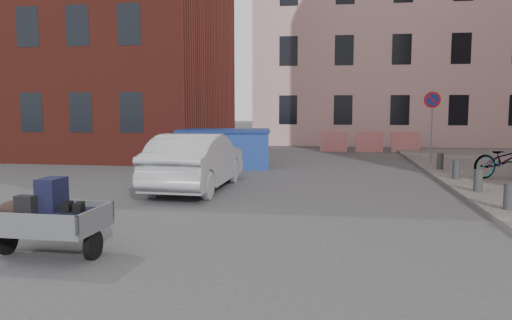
% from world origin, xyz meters
% --- Properties ---
extents(ground, '(120.00, 120.00, 0.00)m').
position_xyz_m(ground, '(0.00, 0.00, 0.00)').
color(ground, '#38383A').
rests_on(ground, ground).
extents(building_brick, '(12.00, 10.00, 14.00)m').
position_xyz_m(building_brick, '(-9.00, 13.00, 7.00)').
color(building_brick, '#591E16').
rests_on(building_brick, ground).
extents(building_pink, '(16.00, 8.00, 14.00)m').
position_xyz_m(building_pink, '(6.00, 22.00, 7.00)').
color(building_pink, '#D6A5A4').
rests_on(building_pink, ground).
extents(far_building, '(6.00, 6.00, 8.00)m').
position_xyz_m(far_building, '(-20.00, 22.00, 4.00)').
color(far_building, maroon).
rests_on(far_building, ground).
extents(no_parking_sign, '(0.60, 0.09, 2.65)m').
position_xyz_m(no_parking_sign, '(6.00, 9.48, 2.01)').
color(no_parking_sign, gray).
rests_on(no_parking_sign, sidewalk).
extents(bollards, '(0.22, 9.02, 0.55)m').
position_xyz_m(bollards, '(6.00, 3.40, 0.40)').
color(bollards, '#3A3A3D').
rests_on(bollards, sidewalk).
extents(barriers, '(4.70, 0.18, 1.00)m').
position_xyz_m(barriers, '(4.20, 15.00, 0.50)').
color(barriers, red).
rests_on(barriers, ground).
extents(trailer, '(1.63, 1.83, 1.20)m').
position_xyz_m(trailer, '(-1.91, -2.84, 0.61)').
color(trailer, black).
rests_on(trailer, ground).
extents(dumpster, '(3.57, 2.22, 1.40)m').
position_xyz_m(dumpster, '(-1.53, 8.09, 0.71)').
color(dumpster, navy).
rests_on(dumpster, ground).
extents(silver_car, '(1.78, 4.69, 1.53)m').
position_xyz_m(silver_car, '(-1.27, 3.36, 0.76)').
color(silver_car, '#9C9EA3').
rests_on(silver_car, ground).
extents(bicycle, '(2.21, 1.42, 1.10)m').
position_xyz_m(bicycle, '(7.48, 6.01, 0.67)').
color(bicycle, black).
rests_on(bicycle, sidewalk).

